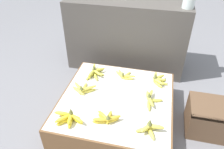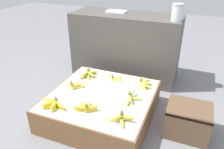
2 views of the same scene
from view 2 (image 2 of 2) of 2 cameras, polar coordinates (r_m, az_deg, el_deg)
name	(u,v)px [view 2 (image 2 of 2)]	position (r m, az deg, el deg)	size (l,w,h in m)	color
ground_plane	(102,115)	(2.18, -2.64, -10.53)	(10.00, 10.00, 0.00)	slate
display_platform	(102,105)	(2.10, -2.71, -7.94)	(0.93, 0.94, 0.24)	brown
back_vendor_table	(125,46)	(2.76, 3.48, 7.47)	(1.31, 0.49, 0.79)	#4C4742
wooden_crate	(188,120)	(2.01, 19.15, -11.20)	(0.36, 0.30, 0.27)	brown
banana_bunch_front_left	(54,104)	(1.91, -15.02, -7.45)	(0.25, 0.14, 0.11)	yellow
banana_bunch_front_midleft	(86,107)	(1.83, -6.87, -8.48)	(0.21, 0.13, 0.10)	gold
banana_bunch_front_midright	(122,118)	(1.70, 2.59, -11.27)	(0.20, 0.16, 0.11)	#DBCC4C
banana_bunch_middle_left	(74,85)	(2.16, -9.94, -2.64)	(0.23, 0.17, 0.10)	#DBCC4C
banana_bunch_middle_midright	(131,97)	(1.95, 4.97, -5.80)	(0.16, 0.24, 0.10)	gold
banana_bunch_back_left	(89,73)	(2.35, -6.03, 0.29)	(0.16, 0.25, 0.10)	gold
banana_bunch_back_midleft	(114,78)	(2.26, 0.59, -0.84)	(0.21, 0.13, 0.08)	#DBCC4C
banana_bunch_back_midright	(144,83)	(2.17, 8.28, -2.24)	(0.14, 0.20, 0.10)	gold
glass_jar	(177,12)	(2.39, 16.66, 15.28)	(0.12, 0.12, 0.17)	silver
foam_tray_white	(116,11)	(2.74, 1.18, 16.15)	(0.24, 0.15, 0.02)	white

